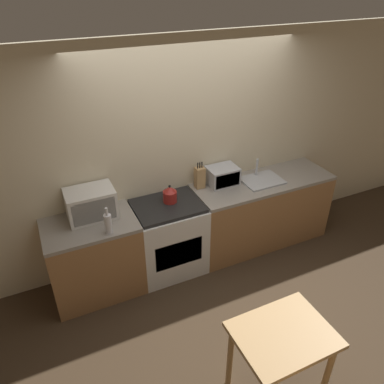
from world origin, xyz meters
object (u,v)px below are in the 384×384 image
at_px(dining_table, 282,345).
at_px(toaster_oven, 222,176).
at_px(bottle, 108,223).
at_px(stove_range, 169,237).
at_px(microwave, 91,204).
at_px(kettle, 170,194).

bearing_deg(dining_table, toaster_oven, 74.13).
xyz_separation_m(toaster_oven, dining_table, (-0.57, -1.99, -0.37)).
relative_size(bottle, toaster_oven, 0.80).
relative_size(stove_range, bottle, 3.15).
bearing_deg(dining_table, bottle, 119.32).
bearing_deg(toaster_oven, stove_range, -168.79).
distance_m(toaster_oven, dining_table, 2.10).
distance_m(bottle, toaster_oven, 1.52).
relative_size(microwave, toaster_oven, 1.36).
bearing_deg(dining_table, microwave, 116.90).
height_order(bottle, toaster_oven, bottle).
xyz_separation_m(kettle, microwave, (-0.84, 0.07, 0.06)).
distance_m(microwave, toaster_oven, 1.56).
bearing_deg(microwave, toaster_oven, 1.22).
bearing_deg(kettle, dining_table, -85.36).
xyz_separation_m(bottle, dining_table, (0.91, -1.61, -0.37)).
distance_m(kettle, microwave, 0.85).
bearing_deg(bottle, microwave, 104.14).
bearing_deg(toaster_oven, microwave, -178.78).
height_order(stove_range, toaster_oven, toaster_oven).
height_order(kettle, microwave, microwave).
distance_m(stove_range, bottle, 0.93).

